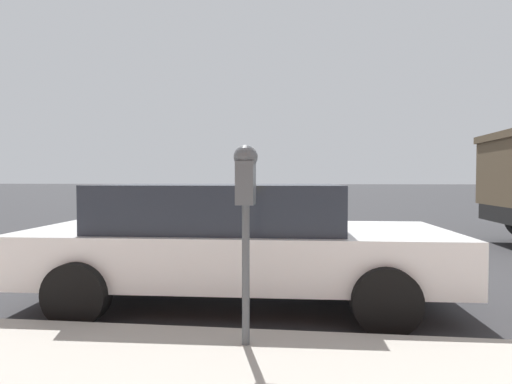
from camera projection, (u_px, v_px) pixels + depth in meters
ground_plane at (271, 281)px, 5.67m from camera, size 220.00×220.00×0.00m
parking_meter at (246, 192)px, 3.12m from camera, size 0.21×0.19×1.58m
car_white at (233, 239)px, 4.68m from camera, size 2.15×4.84×1.38m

